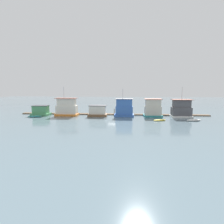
# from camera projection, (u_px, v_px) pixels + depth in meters

# --- Properties ---
(ground_plane) EXTENTS (200.00, 200.00, 0.00)m
(ground_plane) POSITION_uv_depth(u_px,v_px,m) (112.00, 116.00, 53.28)
(ground_plane) COLOR slate
(dock_walkway) EXTENTS (59.60, 1.73, 0.30)m
(dock_walkway) POSITION_uv_depth(u_px,v_px,m) (113.00, 114.00, 55.91)
(dock_walkway) COLOR brown
(dock_walkway) RESTS_ON ground_plane
(houseboat_green) EXTENTS (5.35, 3.62, 3.12)m
(houseboat_green) POSITION_uv_depth(u_px,v_px,m) (41.00, 111.00, 54.44)
(houseboat_green) COLOR #4C9360
(houseboat_green) RESTS_ON ground_plane
(houseboat_orange) EXTENTS (6.91, 3.47, 8.83)m
(houseboat_orange) POSITION_uv_depth(u_px,v_px,m) (67.00, 108.00, 53.96)
(houseboat_orange) COLOR orange
(houseboat_orange) RESTS_ON ground_plane
(houseboat_brown) EXTENTS (5.68, 3.53, 3.31)m
(houseboat_brown) POSITION_uv_depth(u_px,v_px,m) (98.00, 111.00, 53.08)
(houseboat_brown) COLOR brown
(houseboat_brown) RESTS_ON ground_plane
(houseboat_blue) EXTENTS (5.81, 3.37, 8.28)m
(houseboat_blue) POSITION_uv_depth(u_px,v_px,m) (124.00, 108.00, 52.49)
(houseboat_blue) COLOR #3866B7
(houseboat_blue) RESTS_ON ground_plane
(houseboat_teal) EXTENTS (5.39, 3.92, 5.33)m
(houseboat_teal) POSITION_uv_depth(u_px,v_px,m) (153.00, 108.00, 52.38)
(houseboat_teal) COLOR teal
(houseboat_teal) RESTS_ON ground_plane
(houseboat_white) EXTENTS (5.92, 3.84, 8.80)m
(houseboat_white) POSITION_uv_depth(u_px,v_px,m) (181.00, 109.00, 51.53)
(houseboat_white) COLOR white
(houseboat_white) RESTS_ON ground_plane
(dinghy_teal) EXTENTS (4.20, 1.74, 0.44)m
(dinghy_teal) POSITION_uv_depth(u_px,v_px,m) (35.00, 116.00, 51.53)
(dinghy_teal) COLOR teal
(dinghy_teal) RESTS_ON ground_plane
(dinghy_yellow) EXTENTS (3.73, 2.20, 0.37)m
(dinghy_yellow) POSITION_uv_depth(u_px,v_px,m) (160.00, 120.00, 45.94)
(dinghy_yellow) COLOR yellow
(dinghy_yellow) RESTS_ON ground_plane
(dinghy_white) EXTENTS (4.36, 2.35, 0.46)m
(dinghy_white) POSITION_uv_depth(u_px,v_px,m) (194.00, 120.00, 45.75)
(dinghy_white) COLOR white
(dinghy_white) RESTS_ON ground_plane
(mooring_post_near_right) EXTENTS (0.23, 0.23, 2.07)m
(mooring_post_near_right) POSITION_uv_depth(u_px,v_px,m) (114.00, 112.00, 54.64)
(mooring_post_near_right) COLOR brown
(mooring_post_near_right) RESTS_ON ground_plane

